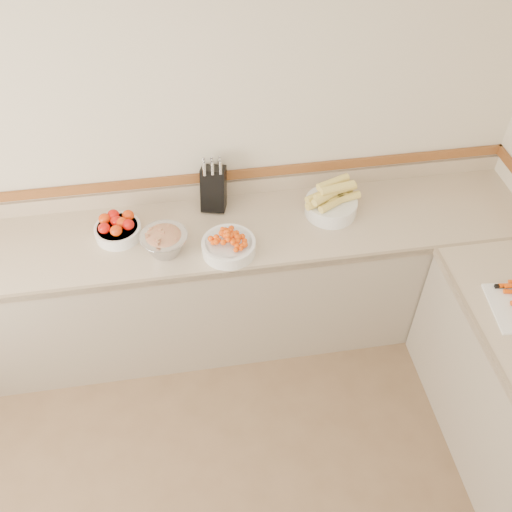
{
  "coord_description": "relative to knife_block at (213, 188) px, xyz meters",
  "views": [
    {
      "loc": [
        0.03,
        -0.7,
        3.13
      ],
      "look_at": [
        0.35,
        1.35,
        1.0
      ],
      "focal_mm": 40.0,
      "sensor_mm": 36.0,
      "label": 1
    }
  ],
  "objects": [
    {
      "name": "tomato_bowl",
      "position": [
        -0.56,
        -0.17,
        -0.08
      ],
      "size": [
        0.26,
        0.26,
        0.13
      ],
      "color": "white",
      "rests_on": "counter_back"
    },
    {
      "name": "corn_bowl",
      "position": [
        0.67,
        -0.17,
        -0.06
      ],
      "size": [
        0.34,
        0.31,
        0.22
      ],
      "color": "white",
      "rests_on": "counter_back"
    },
    {
      "name": "knife_block",
      "position": [
        0.0,
        0.0,
        0.0
      ],
      "size": [
        0.18,
        0.2,
        0.34
      ],
      "color": "black",
      "rests_on": "counter_back"
    },
    {
      "name": "rhubarb_bowl",
      "position": [
        -0.31,
        -0.34,
        -0.06
      ],
      "size": [
        0.26,
        0.26,
        0.15
      ],
      "color": "#B2B2BA",
      "rests_on": "counter_back"
    },
    {
      "name": "cherry_tomato_bowl",
      "position": [
        0.04,
        -0.4,
        -0.08
      ],
      "size": [
        0.3,
        0.3,
        0.15
      ],
      "color": "white",
      "rests_on": "counter_back"
    },
    {
      "name": "counter_back",
      "position": [
        -0.19,
        -0.22,
        -0.58
      ],
      "size": [
        4.0,
        0.65,
        1.08
      ],
      "color": "#C5AF8F",
      "rests_on": "ground_plane"
    },
    {
      "name": "back_wall",
      "position": [
        -0.19,
        0.1,
        0.26
      ],
      "size": [
        4.0,
        0.0,
        4.0
      ],
      "primitive_type": "plane",
      "rotation": [
        1.57,
        0.0,
        0.0
      ],
      "color": "beige",
      "rests_on": "ground_plane"
    }
  ]
}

